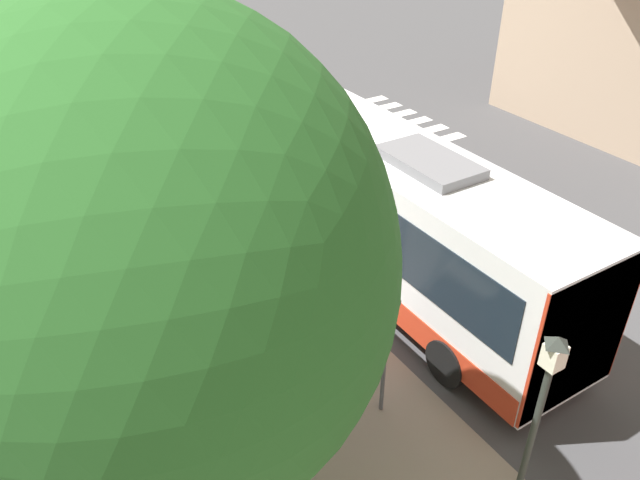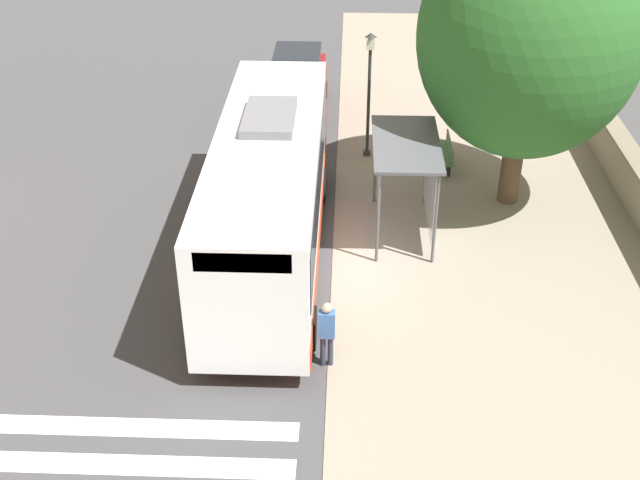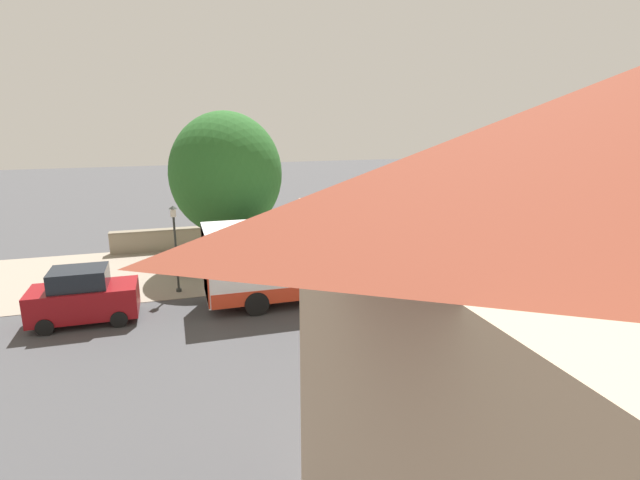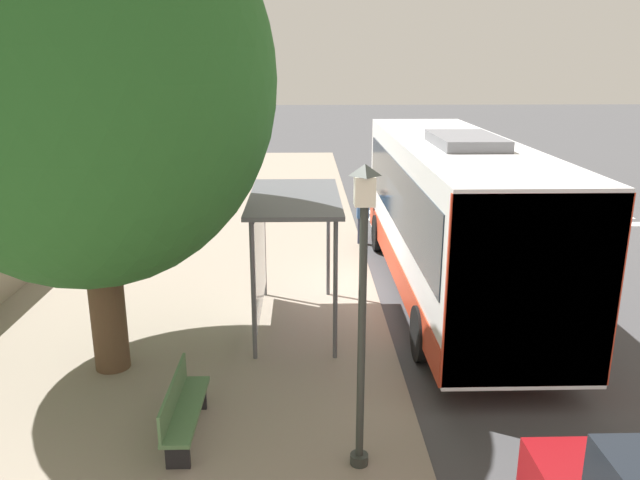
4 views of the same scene
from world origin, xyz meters
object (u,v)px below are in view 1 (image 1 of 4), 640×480
(pedestrian, at_px, (260,198))
(street_lamp_near, at_px, (534,427))
(shade_tree, at_px, (153,270))
(bus_shelter, at_px, (298,290))
(bus, at_px, (401,217))

(pedestrian, height_order, street_lamp_near, street_lamp_near)
(street_lamp_near, relative_size, shade_tree, 0.50)
(bus_shelter, distance_m, street_lamp_near, 4.75)
(bus_shelter, distance_m, pedestrian, 6.08)
(street_lamp_near, bearing_deg, pedestrian, 84.50)
(bus, bearing_deg, bus_shelter, -157.94)
(street_lamp_near, bearing_deg, bus_shelter, 102.81)
(bus, relative_size, bus_shelter, 2.95)
(bus, relative_size, pedestrian, 6.14)
(shade_tree, bearing_deg, bus_shelter, 31.19)
(bus_shelter, bearing_deg, street_lamp_near, -77.19)
(bus, xyz_separation_m, street_lamp_near, (-2.54, -6.08, 0.48))
(bus_shelter, xyz_separation_m, shade_tree, (-2.99, -1.81, 2.66))
(shade_tree, bearing_deg, bus, 26.39)
(bus_shelter, height_order, shade_tree, shade_tree)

